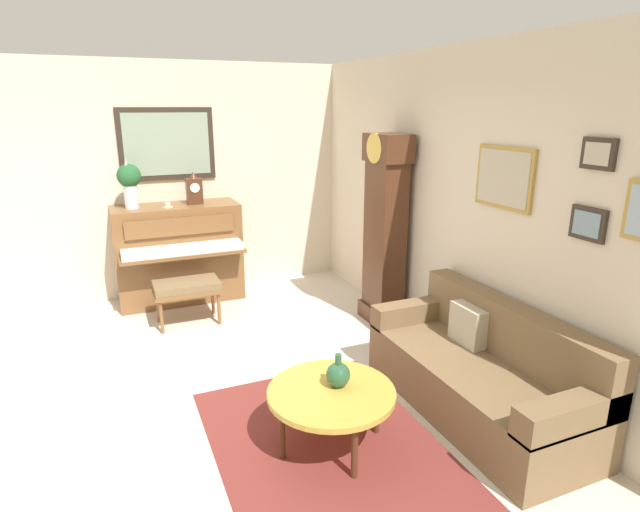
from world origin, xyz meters
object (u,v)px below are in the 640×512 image
object	(u,v)px
piano_bench	(187,288)
couch	(481,373)
coffee_table	(331,394)
mantel_clock	(194,190)
green_jug	(338,375)
teacup	(168,206)
piano	(179,253)
grandfather_clock	(385,236)
flower_vase	(129,181)

from	to	relation	value
piano_bench	couch	size ratio (longest dim) A/B	0.37
coffee_table	mantel_clock	world-z (taller)	mantel_clock
coffee_table	green_jug	distance (m)	0.14
teacup	mantel_clock	bearing A→B (deg)	108.06
coffee_table	mantel_clock	size ratio (longest dim) A/B	2.32
coffee_table	green_jug	xyz separation A→B (m)	(-0.04, 0.07, 0.12)
couch	coffee_table	bearing A→B (deg)	-92.40
piano	couch	distance (m)	3.79
coffee_table	couch	bearing A→B (deg)	87.60
couch	piano_bench	bearing A→B (deg)	-144.85
mantel_clock	green_jug	size ratio (longest dim) A/B	1.58
piano	teacup	world-z (taller)	teacup
piano_bench	coffee_table	xyz separation A→B (m)	(2.52, 0.57, -0.01)
piano_bench	mantel_clock	distance (m)	1.24
piano	grandfather_clock	distance (m)	2.49
piano_bench	mantel_clock	size ratio (longest dim) A/B	1.84
piano_bench	flower_vase	xyz separation A→B (m)	(-0.77, -0.43, 1.08)
teacup	couch	bearing A→B (deg)	29.95
piano_bench	mantel_clock	world-z (taller)	mantel_clock
piano	green_jug	distance (m)	3.31
couch	coffee_table	distance (m)	1.25
couch	piano	bearing A→B (deg)	-152.15
grandfather_clock	mantel_clock	distance (m)	2.32
piano	mantel_clock	world-z (taller)	mantel_clock
green_jug	mantel_clock	bearing A→B (deg)	-173.69
grandfather_clock	teacup	xyz separation A→B (m)	(-1.42, -2.03, 0.23)
coffee_table	flower_vase	size ratio (longest dim) A/B	1.52
flower_vase	couch	bearing A→B (deg)	33.85
grandfather_clock	green_jug	world-z (taller)	grandfather_clock
piano_bench	teacup	xyz separation A→B (m)	(-0.66, -0.05, 0.79)
mantel_clock	teacup	xyz separation A→B (m)	(0.11, -0.33, -0.15)
coffee_table	teacup	bearing A→B (deg)	-168.95
teacup	green_jug	xyz separation A→B (m)	(3.15, 0.69, -0.68)
grandfather_clock	green_jug	distance (m)	2.23
mantel_clock	piano_bench	bearing A→B (deg)	-19.69
piano	teacup	bearing A→B (deg)	-42.04
coffee_table	grandfather_clock	bearing A→B (deg)	141.35
mantel_clock	green_jug	bearing A→B (deg)	6.31
coffee_table	teacup	size ratio (longest dim) A/B	7.59
teacup	coffee_table	bearing A→B (deg)	11.05
teacup	grandfather_clock	bearing A→B (deg)	55.10
mantel_clock	flower_vase	world-z (taller)	flower_vase
piano	coffee_table	xyz separation A→B (m)	(3.29, 0.52, -0.19)
grandfather_clock	piano_bench	bearing A→B (deg)	-110.90
piano_bench	grandfather_clock	world-z (taller)	grandfather_clock
grandfather_clock	teacup	size ratio (longest dim) A/B	17.50
couch	flower_vase	xyz separation A→B (m)	(-3.34, -2.24, 1.17)
piano_bench	coffee_table	distance (m)	2.58
piano_bench	green_jug	bearing A→B (deg)	14.34
piano	piano_bench	world-z (taller)	piano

